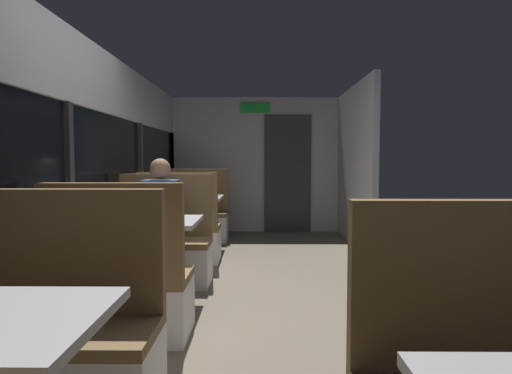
% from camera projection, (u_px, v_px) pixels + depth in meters
% --- Properties ---
extents(ground_plane, '(3.30, 9.20, 0.02)m').
position_uv_depth(ground_plane, '(250.00, 317.00, 3.58)').
color(ground_plane, '#665B4C').
extents(carriage_window_panel_left, '(0.09, 8.48, 2.30)m').
position_uv_depth(carriage_window_panel_left, '(66.00, 177.00, 3.52)').
color(carriage_window_panel_left, '#B2B2B7').
rests_on(carriage_window_panel_left, ground_plane).
extents(carriage_end_bulkhead, '(2.90, 0.11, 2.30)m').
position_uv_depth(carriage_end_bulkhead, '(259.00, 166.00, 7.69)').
color(carriage_end_bulkhead, '#B2B2B7').
rests_on(carriage_end_bulkhead, ground_plane).
extents(carriage_aisle_panel_right, '(0.08, 2.40, 2.30)m').
position_uv_depth(carriage_aisle_panel_right, '(354.00, 166.00, 6.49)').
color(carriage_aisle_panel_right, '#B2B2B7').
rests_on(carriage_aisle_panel_right, ground_plane).
extents(bench_near_window_facing_entry, '(0.95, 0.50, 1.10)m').
position_uv_depth(bench_near_window_facing_entry, '(61.00, 349.00, 2.18)').
color(bench_near_window_facing_entry, silver).
rests_on(bench_near_window_facing_entry, ground_plane).
extents(dining_table_mid_window, '(0.90, 0.70, 0.74)m').
position_uv_depth(dining_table_mid_window, '(145.00, 231.00, 3.79)').
color(dining_table_mid_window, '#9E9EA3').
rests_on(dining_table_mid_window, ground_plane).
extents(bench_mid_window_facing_end, '(0.95, 0.50, 1.10)m').
position_uv_depth(bench_mid_window_facing_end, '(120.00, 292.00, 3.11)').
color(bench_mid_window_facing_end, silver).
rests_on(bench_mid_window_facing_end, ground_plane).
extents(bench_mid_window_facing_entry, '(0.95, 0.50, 1.10)m').
position_uv_depth(bench_mid_window_facing_entry, '(164.00, 251.00, 4.51)').
color(bench_mid_window_facing_entry, silver).
rests_on(bench_mid_window_facing_entry, ground_plane).
extents(dining_table_far_window, '(0.90, 0.70, 0.74)m').
position_uv_depth(dining_table_far_window, '(189.00, 204.00, 6.12)').
color(dining_table_far_window, '#9E9EA3').
rests_on(dining_table_far_window, ground_plane).
extents(bench_far_window_facing_end, '(0.95, 0.50, 1.10)m').
position_uv_depth(bench_far_window_facing_end, '(180.00, 235.00, 5.44)').
color(bench_far_window_facing_end, silver).
rests_on(bench_far_window_facing_end, ground_plane).
extents(bench_far_window_facing_entry, '(0.95, 0.50, 1.10)m').
position_uv_depth(bench_far_window_facing_entry, '(196.00, 220.00, 6.84)').
color(bench_far_window_facing_entry, silver).
rests_on(bench_far_window_facing_entry, ground_plane).
extents(seated_passenger, '(0.47, 0.55, 1.26)m').
position_uv_depth(seated_passenger, '(162.00, 231.00, 4.42)').
color(seated_passenger, '#26262D').
rests_on(seated_passenger, ground_plane).
extents(coffee_cup_primary, '(0.07, 0.07, 0.09)m').
position_uv_depth(coffee_cup_primary, '(204.00, 193.00, 6.24)').
color(coffee_cup_primary, white).
rests_on(coffee_cup_primary, dining_table_far_window).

